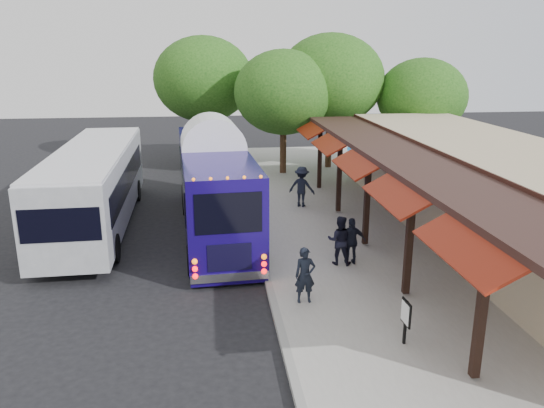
{
  "coord_description": "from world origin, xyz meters",
  "views": [
    {
      "loc": [
        -1.56,
        -13.09,
        6.77
      ],
      "look_at": [
        0.47,
        3.96,
        1.8
      ],
      "focal_mm": 35.0,
      "sensor_mm": 36.0,
      "label": 1
    }
  ],
  "objects_px": {
    "ped_c": "(352,241)",
    "sign_board": "(406,315)",
    "coach_bus": "(214,183)",
    "ped_d": "(302,187)",
    "ped_b": "(340,240)",
    "ped_a": "(305,275)",
    "city_bus": "(95,184)"
  },
  "relations": [
    {
      "from": "ped_c",
      "to": "sign_board",
      "type": "height_order",
      "value": "ped_c"
    },
    {
      "from": "coach_bus",
      "to": "ped_d",
      "type": "distance_m",
      "value": 4.59
    },
    {
      "from": "ped_b",
      "to": "sign_board",
      "type": "height_order",
      "value": "ped_b"
    },
    {
      "from": "coach_bus",
      "to": "ped_a",
      "type": "relative_size",
      "value": 7.22
    },
    {
      "from": "coach_bus",
      "to": "sign_board",
      "type": "height_order",
      "value": "coach_bus"
    },
    {
      "from": "ped_d",
      "to": "sign_board",
      "type": "height_order",
      "value": "ped_d"
    },
    {
      "from": "ped_a",
      "to": "ped_b",
      "type": "bearing_deg",
      "value": 56.3
    },
    {
      "from": "ped_a",
      "to": "sign_board",
      "type": "distance_m",
      "value": 3.1
    },
    {
      "from": "city_bus",
      "to": "sign_board",
      "type": "distance_m",
      "value": 13.69
    },
    {
      "from": "city_bus",
      "to": "ped_b",
      "type": "bearing_deg",
      "value": -33.88
    },
    {
      "from": "coach_bus",
      "to": "ped_c",
      "type": "height_order",
      "value": "coach_bus"
    },
    {
      "from": "ped_a",
      "to": "ped_d",
      "type": "relative_size",
      "value": 0.88
    },
    {
      "from": "coach_bus",
      "to": "ped_c",
      "type": "bearing_deg",
      "value": -48.96
    },
    {
      "from": "city_bus",
      "to": "sign_board",
      "type": "relative_size",
      "value": 10.74
    },
    {
      "from": "ped_a",
      "to": "ped_d",
      "type": "height_order",
      "value": "ped_d"
    },
    {
      "from": "ped_a",
      "to": "ped_d",
      "type": "bearing_deg",
      "value": 78.98
    },
    {
      "from": "sign_board",
      "to": "ped_a",
      "type": "bearing_deg",
      "value": 126.01
    },
    {
      "from": "sign_board",
      "to": "ped_d",
      "type": "bearing_deg",
      "value": 89.45
    },
    {
      "from": "coach_bus",
      "to": "ped_a",
      "type": "distance_m",
      "value": 7.3
    },
    {
      "from": "city_bus",
      "to": "ped_c",
      "type": "relative_size",
      "value": 7.67
    },
    {
      "from": "coach_bus",
      "to": "ped_d",
      "type": "xyz_separation_m",
      "value": [
        3.85,
        2.35,
        -0.87
      ]
    },
    {
      "from": "coach_bus",
      "to": "city_bus",
      "type": "relative_size",
      "value": 0.95
    },
    {
      "from": "ped_d",
      "to": "sign_board",
      "type": "xyz_separation_m",
      "value": [
        0.43,
        -11.61,
        -0.15
      ]
    },
    {
      "from": "ped_a",
      "to": "sign_board",
      "type": "xyz_separation_m",
      "value": [
        1.93,
        -2.42,
        -0.04
      ]
    },
    {
      "from": "ped_c",
      "to": "ped_d",
      "type": "bearing_deg",
      "value": -83.95
    },
    {
      "from": "city_bus",
      "to": "ped_a",
      "type": "bearing_deg",
      "value": -50.26
    },
    {
      "from": "ped_a",
      "to": "ped_b",
      "type": "relative_size",
      "value": 0.97
    },
    {
      "from": "ped_b",
      "to": "coach_bus",
      "type": "bearing_deg",
      "value": -31.38
    },
    {
      "from": "ped_b",
      "to": "sign_board",
      "type": "distance_m",
      "value": 4.96
    },
    {
      "from": "coach_bus",
      "to": "ped_c",
      "type": "relative_size",
      "value": 7.32
    },
    {
      "from": "ped_a",
      "to": "ped_d",
      "type": "distance_m",
      "value": 9.31
    },
    {
      "from": "city_bus",
      "to": "ped_b",
      "type": "xyz_separation_m",
      "value": [
        8.56,
        -5.4,
        -0.79
      ]
    }
  ]
}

